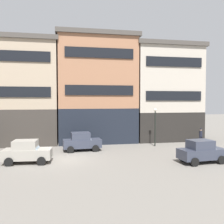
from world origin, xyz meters
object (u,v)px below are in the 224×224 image
object	(u,v)px
sedan_dark	(82,142)
streetlamp_curbside	(155,122)
sedan_parked_curb	(27,152)
pedestrian_officer	(201,135)
sedan_light	(201,151)
fire_hydrant_curbside	(22,146)

from	to	relation	value
sedan_dark	streetlamp_curbside	distance (m)	8.26
sedan_parked_curb	pedestrian_officer	distance (m)	18.97
sedan_light	fire_hydrant_curbside	size ratio (longest dim) A/B	4.62
streetlamp_curbside	fire_hydrant_curbside	world-z (taller)	streetlamp_curbside
sedan_parked_curb	fire_hydrant_curbside	size ratio (longest dim) A/B	4.59
sedan_dark	sedan_light	world-z (taller)	same
sedan_dark	sedan_parked_curb	distance (m)	6.11
pedestrian_officer	streetlamp_curbside	bearing A→B (deg)	-176.81
sedan_parked_curb	sedan_dark	bearing A→B (deg)	41.51
sedan_dark	sedan_parked_curb	size ratio (longest dim) A/B	1.00
sedan_dark	sedan_light	bearing A→B (deg)	-35.60
sedan_parked_curb	pedestrian_officer	xyz separation A→B (m)	(18.20, 5.37, 0.07)
pedestrian_officer	streetlamp_curbside	distance (m)	5.88
streetlamp_curbside	fire_hydrant_curbside	distance (m)	14.04
sedan_parked_curb	streetlamp_curbside	world-z (taller)	streetlamp_curbside
sedan_dark	fire_hydrant_curbside	size ratio (longest dim) A/B	4.57
sedan_dark	streetlamp_curbside	bearing A→B (deg)	7.16
sedan_dark	sedan_parked_curb	bearing A→B (deg)	-138.49
fire_hydrant_curbside	sedan_parked_curb	bearing A→B (deg)	-76.76
sedan_parked_curb	streetlamp_curbside	xyz separation A→B (m)	(12.58, 5.05, 1.76)
sedan_parked_curb	pedestrian_officer	world-z (taller)	sedan_parked_curb
sedan_dark	sedan_light	size ratio (longest dim) A/B	0.99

